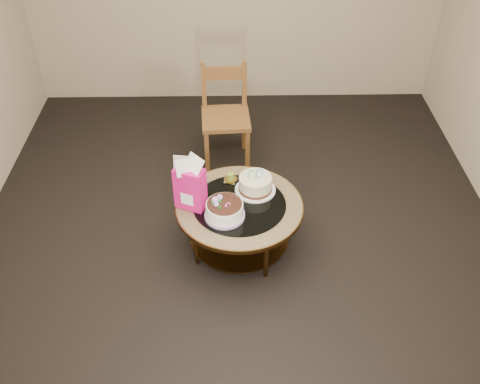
{
  "coord_description": "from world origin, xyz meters",
  "views": [
    {
      "loc": [
        -0.05,
        -3.17,
        3.24
      ],
      "look_at": [
        0.01,
        0.02,
        0.56
      ],
      "focal_mm": 40.0,
      "sensor_mm": 36.0,
      "label": 1
    }
  ],
  "objects_px": {
    "gift_bag": "(190,183)",
    "decorated_cake": "(224,211)",
    "coffee_table": "(239,211)",
    "cream_cake": "(255,184)",
    "dining_chair": "(225,115)"
  },
  "relations": [
    {
      "from": "gift_bag",
      "to": "dining_chair",
      "type": "distance_m",
      "value": 1.31
    },
    {
      "from": "coffee_table",
      "to": "decorated_cake",
      "type": "xyz_separation_m",
      "value": [
        -0.12,
        -0.14,
        0.14
      ]
    },
    {
      "from": "decorated_cake",
      "to": "cream_cake",
      "type": "distance_m",
      "value": 0.4
    },
    {
      "from": "coffee_table",
      "to": "cream_cake",
      "type": "relative_size",
      "value": 3.08
    },
    {
      "from": "gift_bag",
      "to": "coffee_table",
      "type": "bearing_deg",
      "value": 25.58
    },
    {
      "from": "decorated_cake",
      "to": "dining_chair",
      "type": "xyz_separation_m",
      "value": [
        0.0,
        1.4,
        -0.02
      ]
    },
    {
      "from": "coffee_table",
      "to": "dining_chair",
      "type": "bearing_deg",
      "value": 95.11
    },
    {
      "from": "coffee_table",
      "to": "dining_chair",
      "type": "height_order",
      "value": "dining_chair"
    },
    {
      "from": "gift_bag",
      "to": "decorated_cake",
      "type": "bearing_deg",
      "value": -2.93
    },
    {
      "from": "dining_chair",
      "to": "decorated_cake",
      "type": "bearing_deg",
      "value": -93.51
    },
    {
      "from": "coffee_table",
      "to": "dining_chair",
      "type": "distance_m",
      "value": 1.26
    },
    {
      "from": "decorated_cake",
      "to": "cream_cake",
      "type": "xyz_separation_m",
      "value": [
        0.25,
        0.31,
        0.01
      ]
    },
    {
      "from": "coffee_table",
      "to": "gift_bag",
      "type": "relative_size",
      "value": 2.22
    },
    {
      "from": "dining_chair",
      "to": "gift_bag",
      "type": "bearing_deg",
      "value": -105.14
    },
    {
      "from": "coffee_table",
      "to": "cream_cake",
      "type": "bearing_deg",
      "value": 51.28
    }
  ]
}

